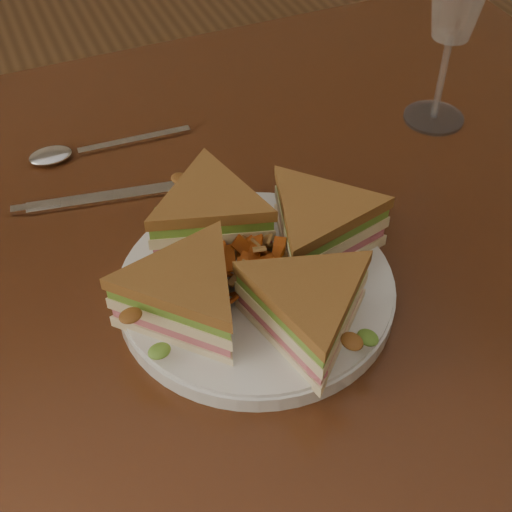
{
  "coord_description": "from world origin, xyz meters",
  "views": [
    {
      "loc": [
        -0.13,
        -0.48,
        1.23
      ],
      "look_at": [
        0.04,
        -0.08,
        0.8
      ],
      "focal_mm": 50.0,
      "sensor_mm": 36.0,
      "label": 1
    }
  ],
  "objects_px": {
    "plate": "(256,289)",
    "spoon": "(71,152)",
    "knife": "(110,197)",
    "table": "(188,317)",
    "sandwich_wedges": "(256,260)"
  },
  "relations": [
    {
      "from": "plate",
      "to": "sandwich_wedges",
      "type": "height_order",
      "value": "sandwich_wedges"
    },
    {
      "from": "sandwich_wedges",
      "to": "spoon",
      "type": "height_order",
      "value": "sandwich_wedges"
    },
    {
      "from": "table",
      "to": "plate",
      "type": "relative_size",
      "value": 4.82
    },
    {
      "from": "spoon",
      "to": "knife",
      "type": "relative_size",
      "value": 0.86
    },
    {
      "from": "sandwich_wedges",
      "to": "knife",
      "type": "distance_m",
      "value": 0.21
    },
    {
      "from": "spoon",
      "to": "knife",
      "type": "distance_m",
      "value": 0.09
    },
    {
      "from": "table",
      "to": "knife",
      "type": "height_order",
      "value": "knife"
    },
    {
      "from": "table",
      "to": "spoon",
      "type": "height_order",
      "value": "spoon"
    },
    {
      "from": "plate",
      "to": "spoon",
      "type": "relative_size",
      "value": 1.35
    },
    {
      "from": "plate",
      "to": "sandwich_wedges",
      "type": "relative_size",
      "value": 0.84
    },
    {
      "from": "knife",
      "to": "sandwich_wedges",
      "type": "bearing_deg",
      "value": -55.08
    },
    {
      "from": "table",
      "to": "knife",
      "type": "bearing_deg",
      "value": 112.65
    },
    {
      "from": "plate",
      "to": "knife",
      "type": "relative_size",
      "value": 1.16
    },
    {
      "from": "plate",
      "to": "knife",
      "type": "xyz_separation_m",
      "value": [
        -0.09,
        0.18,
        -0.01
      ]
    },
    {
      "from": "plate",
      "to": "knife",
      "type": "distance_m",
      "value": 0.2
    }
  ]
}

